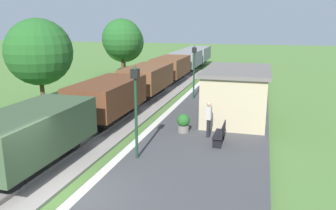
{
  "coord_description": "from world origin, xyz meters",
  "views": [
    {
      "loc": [
        5.72,
        -8.43,
        5.52
      ],
      "look_at": [
        1.04,
        8.33,
        1.27
      ],
      "focal_mm": 36.55,
      "sensor_mm": 36.0,
      "label": 1
    }
  ],
  "objects_px": {
    "tree_trackside_far": "(39,52)",
    "tree_field_left": "(122,39)",
    "bench_near_hut": "(221,134)",
    "lamp_post_far": "(194,62)",
    "person_waiting": "(209,118)",
    "freight_train": "(160,73)",
    "bench_down_platform": "(236,95)",
    "lamp_post_near": "(136,95)",
    "station_hut": "(237,93)",
    "tree_field_distant": "(124,42)",
    "potted_planter": "(183,123)"
  },
  "relations": [
    {
      "from": "lamp_post_far",
      "to": "tree_field_distant",
      "type": "relative_size",
      "value": 0.66
    },
    {
      "from": "person_waiting",
      "to": "tree_trackside_far",
      "type": "bearing_deg",
      "value": -14.79
    },
    {
      "from": "lamp_post_near",
      "to": "tree_field_left",
      "type": "bearing_deg",
      "value": 114.62
    },
    {
      "from": "station_hut",
      "to": "bench_down_platform",
      "type": "xyz_separation_m",
      "value": [
        -0.3,
        3.94,
        -0.93
      ]
    },
    {
      "from": "lamp_post_near",
      "to": "lamp_post_far",
      "type": "bearing_deg",
      "value": 90.0
    },
    {
      "from": "person_waiting",
      "to": "lamp_post_near",
      "type": "relative_size",
      "value": 0.46
    },
    {
      "from": "freight_train",
      "to": "bench_down_platform",
      "type": "xyz_separation_m",
      "value": [
        6.5,
        -3.88,
        -0.68
      ]
    },
    {
      "from": "bench_near_hut",
      "to": "bench_down_platform",
      "type": "xyz_separation_m",
      "value": [
        0.0,
        8.38,
        0.0
      ]
    },
    {
      "from": "person_waiting",
      "to": "lamp_post_far",
      "type": "xyz_separation_m",
      "value": [
        -2.32,
        7.97,
        1.62
      ]
    },
    {
      "from": "bench_near_hut",
      "to": "tree_field_left",
      "type": "xyz_separation_m",
      "value": [
        -10.12,
        13.04,
        3.36
      ]
    },
    {
      "from": "station_hut",
      "to": "lamp_post_far",
      "type": "bearing_deg",
      "value": 127.12
    },
    {
      "from": "station_hut",
      "to": "tree_trackside_far",
      "type": "height_order",
      "value": "tree_trackside_far"
    },
    {
      "from": "freight_train",
      "to": "tree_trackside_far",
      "type": "xyz_separation_m",
      "value": [
        -5.56,
        -7.98,
        2.26
      ]
    },
    {
      "from": "bench_near_hut",
      "to": "lamp_post_far",
      "type": "height_order",
      "value": "lamp_post_far"
    },
    {
      "from": "lamp_post_near",
      "to": "lamp_post_far",
      "type": "height_order",
      "value": "same"
    },
    {
      "from": "station_hut",
      "to": "lamp_post_far",
      "type": "distance_m",
      "value": 5.56
    },
    {
      "from": "station_hut",
      "to": "person_waiting",
      "type": "relative_size",
      "value": 3.39
    },
    {
      "from": "station_hut",
      "to": "lamp_post_near",
      "type": "bearing_deg",
      "value": -115.24
    },
    {
      "from": "person_waiting",
      "to": "tree_trackside_far",
      "type": "xyz_separation_m",
      "value": [
        -11.4,
        3.48,
        2.47
      ]
    },
    {
      "from": "lamp_post_near",
      "to": "station_hut",
      "type": "bearing_deg",
      "value": 64.76
    },
    {
      "from": "tree_trackside_far",
      "to": "freight_train",
      "type": "bearing_deg",
      "value": 55.11
    },
    {
      "from": "tree_field_distant",
      "to": "bench_down_platform",
      "type": "bearing_deg",
      "value": -41.81
    },
    {
      "from": "bench_down_platform",
      "to": "tree_field_distant",
      "type": "distance_m",
      "value": 17.48
    },
    {
      "from": "bench_near_hut",
      "to": "tree_trackside_far",
      "type": "bearing_deg",
      "value": 160.44
    },
    {
      "from": "bench_near_hut",
      "to": "tree_field_left",
      "type": "height_order",
      "value": "tree_field_left"
    },
    {
      "from": "potted_planter",
      "to": "tree_field_left",
      "type": "xyz_separation_m",
      "value": [
        -8.16,
        11.87,
        3.36
      ]
    },
    {
      "from": "freight_train",
      "to": "tree_field_left",
      "type": "xyz_separation_m",
      "value": [
        -3.62,
        0.78,
        2.68
      ]
    },
    {
      "from": "tree_field_distant",
      "to": "tree_field_left",
      "type": "bearing_deg",
      "value": -68.13
    },
    {
      "from": "potted_planter",
      "to": "tree_field_distant",
      "type": "bearing_deg",
      "value": 120.23
    },
    {
      "from": "lamp_post_near",
      "to": "tree_field_left",
      "type": "height_order",
      "value": "tree_field_left"
    },
    {
      "from": "person_waiting",
      "to": "tree_field_distant",
      "type": "distance_m",
      "value": 22.77
    },
    {
      "from": "bench_down_platform",
      "to": "tree_field_distant",
      "type": "relative_size",
      "value": 0.27
    },
    {
      "from": "lamp_post_far",
      "to": "tree_field_left",
      "type": "relative_size",
      "value": 0.64
    },
    {
      "from": "tree_field_left",
      "to": "tree_field_distant",
      "type": "xyz_separation_m",
      "value": [
        -2.75,
        6.85,
        -0.67
      ]
    },
    {
      "from": "bench_near_hut",
      "to": "potted_planter",
      "type": "relative_size",
      "value": 1.64
    },
    {
      "from": "person_waiting",
      "to": "freight_train",
      "type": "bearing_deg",
      "value": -60.83
    },
    {
      "from": "potted_planter",
      "to": "bench_down_platform",
      "type": "bearing_deg",
      "value": 74.79
    },
    {
      "from": "tree_trackside_far",
      "to": "lamp_post_far",
      "type": "bearing_deg",
      "value": 26.32
    },
    {
      "from": "tree_field_left",
      "to": "tree_field_distant",
      "type": "distance_m",
      "value": 7.41
    },
    {
      "from": "bench_down_platform",
      "to": "tree_trackside_far",
      "type": "bearing_deg",
      "value": -161.25
    },
    {
      "from": "freight_train",
      "to": "bench_down_platform",
      "type": "bearing_deg",
      "value": -30.87
    },
    {
      "from": "freight_train",
      "to": "lamp_post_far",
      "type": "bearing_deg",
      "value": -44.78
    },
    {
      "from": "tree_trackside_far",
      "to": "tree_field_left",
      "type": "height_order",
      "value": "tree_field_left"
    },
    {
      "from": "potted_planter",
      "to": "lamp_post_far",
      "type": "xyz_separation_m",
      "value": [
        -1.02,
        7.61,
        2.08
      ]
    },
    {
      "from": "freight_train",
      "to": "tree_field_distant",
      "type": "relative_size",
      "value": 7.04
    },
    {
      "from": "bench_near_hut",
      "to": "potted_planter",
      "type": "xyz_separation_m",
      "value": [
        -1.96,
        1.17,
        0.0
      ]
    },
    {
      "from": "bench_down_platform",
      "to": "lamp_post_near",
      "type": "relative_size",
      "value": 0.41
    },
    {
      "from": "station_hut",
      "to": "tree_field_distant",
      "type": "bearing_deg",
      "value": 130.44
    },
    {
      "from": "bench_near_hut",
      "to": "tree_trackside_far",
      "type": "distance_m",
      "value": 13.13
    },
    {
      "from": "bench_near_hut",
      "to": "tree_field_left",
      "type": "distance_m",
      "value": 16.85
    }
  ]
}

